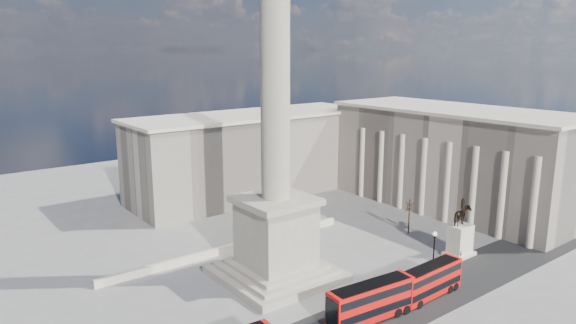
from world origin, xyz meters
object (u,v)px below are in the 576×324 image
(nelsons_column, at_px, (276,181))
(pedestrian_crossing, at_px, (356,292))
(pedestrian_walking, at_px, (432,267))
(red_bus_c, at_px, (430,280))
(pedestrian_standing, at_px, (459,254))
(red_bus_b, at_px, (372,301))
(victorian_lamp, at_px, (434,252))
(equestrian_statue, at_px, (460,236))

(nelsons_column, relative_size, pedestrian_crossing, 30.66)
(pedestrian_walking, bearing_deg, red_bus_c, -136.31)
(pedestrian_standing, xyz_separation_m, pedestrian_crossing, (-19.77, 0.68, -0.04))
(red_bus_b, bearing_deg, red_bus_c, 2.77)
(pedestrian_crossing, bearing_deg, red_bus_b, 127.77)
(nelsons_column, bearing_deg, red_bus_c, -54.05)
(victorian_lamp, distance_m, equestrian_statue, 10.44)
(equestrian_statue, height_order, pedestrian_walking, equestrian_statue)
(red_bus_b, xyz_separation_m, red_bus_c, (9.60, -0.46, -0.17))
(red_bus_b, distance_m, pedestrian_crossing, 5.38)
(red_bus_c, relative_size, victorian_lamp, 1.49)
(red_bus_c, height_order, victorian_lamp, victorian_lamp)
(pedestrian_standing, bearing_deg, red_bus_b, -13.01)
(equestrian_statue, relative_size, pedestrian_crossing, 5.27)
(victorian_lamp, xyz_separation_m, equestrian_statue, (10.01, 2.85, -0.91))
(victorian_lamp, bearing_deg, equestrian_statue, 15.88)
(red_bus_b, xyz_separation_m, pedestrian_crossing, (2.32, 4.63, -1.45))
(red_bus_b, height_order, red_bus_c, red_bus_b)
(nelsons_column, relative_size, equestrian_statue, 5.82)
(nelsons_column, distance_m, red_bus_b, 18.64)
(victorian_lamp, relative_size, pedestrian_crossing, 4.07)
(pedestrian_crossing, bearing_deg, victorian_lamp, -128.75)
(victorian_lamp, bearing_deg, nelsons_column, 139.13)
(pedestrian_crossing, bearing_deg, red_bus_c, -150.62)
(red_bus_c, xyz_separation_m, equestrian_statue, (13.85, 5.35, 0.90))
(equestrian_statue, xyz_separation_m, pedestrian_crossing, (-21.13, -0.26, -2.18))
(nelsons_column, xyz_separation_m, pedestrian_crossing, (4.07, -10.56, -12.10))
(red_bus_c, relative_size, pedestrian_walking, 6.56)
(red_bus_c, height_order, pedestrian_standing, red_bus_c)
(pedestrian_walking, bearing_deg, pedestrian_standing, 11.07)
(nelsons_column, xyz_separation_m, pedestrian_walking, (17.31, -11.50, -12.16))
(pedestrian_walking, bearing_deg, pedestrian_crossing, -175.27)
(red_bus_c, xyz_separation_m, pedestrian_crossing, (-7.28, 5.09, -1.28))
(nelsons_column, distance_m, pedestrian_walking, 24.08)
(nelsons_column, height_order, red_bus_c, nelsons_column)
(nelsons_column, height_order, victorian_lamp, nelsons_column)
(red_bus_c, bearing_deg, pedestrian_crossing, 143.29)
(nelsons_column, height_order, pedestrian_walking, nelsons_column)
(red_bus_c, relative_size, equestrian_statue, 1.15)
(red_bus_c, distance_m, victorian_lamp, 4.93)
(equestrian_statue, relative_size, pedestrian_walking, 5.68)
(equestrian_statue, xyz_separation_m, pedestrian_standing, (-1.36, -0.94, -2.14))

